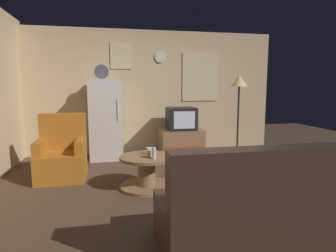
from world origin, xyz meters
TOP-DOWN VIEW (x-y plane):
  - ground_plane at (0.00, 0.00)m, footprint 12.00×12.00m
  - wall_with_art at (0.01, 2.45)m, footprint 5.20×0.12m
  - fridge at (-0.94, 2.01)m, footprint 0.60×0.62m
  - tv_stand at (0.52, 1.94)m, footprint 0.84×0.53m
  - crt_tv at (0.51, 1.93)m, footprint 0.54×0.51m
  - standing_lamp at (1.58, 1.64)m, footprint 0.32×0.32m
  - coffee_table at (-0.40, 0.24)m, footprint 0.72×0.72m
  - wine_glass at (-0.32, 0.07)m, footprint 0.05×0.05m
  - mug_ceramic_white at (-0.34, 0.35)m, footprint 0.08×0.08m
  - mug_ceramic_tan at (-0.35, 0.17)m, footprint 0.08×0.08m
  - armchair at (-1.58, 0.92)m, footprint 0.68×0.68m
  - couch at (0.38, -1.39)m, footprint 1.70×0.80m

SIDE VIEW (x-z plane):
  - ground_plane at x=0.00m, z-range 0.00..0.00m
  - coffee_table at x=-0.40m, z-range 0.00..0.44m
  - tv_stand at x=0.52m, z-range 0.00..0.52m
  - couch at x=0.38m, z-range -0.15..0.77m
  - armchair at x=-1.58m, z-range -0.14..0.82m
  - mug_ceramic_white at x=-0.34m, z-range 0.44..0.53m
  - mug_ceramic_tan at x=-0.35m, z-range 0.44..0.53m
  - wine_glass at x=-0.32m, z-range 0.44..0.59m
  - crt_tv at x=0.51m, z-range 0.52..0.96m
  - fridge at x=-0.94m, z-range -0.13..1.64m
  - wall_with_art at x=0.01m, z-range 0.01..2.51m
  - standing_lamp at x=1.58m, z-range 0.56..2.15m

